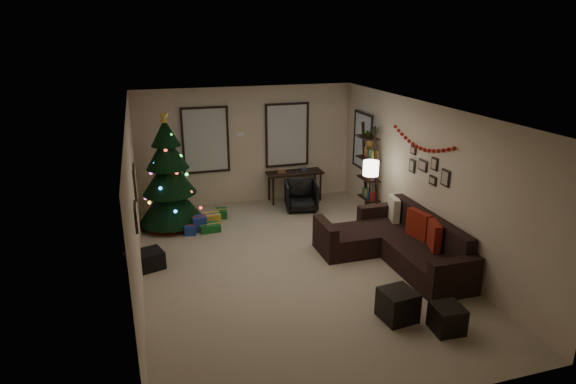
# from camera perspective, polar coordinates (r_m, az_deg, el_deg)

# --- Properties ---
(floor) EXTENTS (7.00, 7.00, 0.00)m
(floor) POSITION_cam_1_polar(r_m,az_deg,el_deg) (8.52, 0.54, -8.66)
(floor) COLOR tan
(floor) RESTS_ON ground
(ceiling) EXTENTS (7.00, 7.00, 0.00)m
(ceiling) POSITION_cam_1_polar(r_m,az_deg,el_deg) (7.67, 0.60, 9.58)
(ceiling) COLOR white
(ceiling) RESTS_ON floor
(wall_back) EXTENTS (5.00, 0.00, 5.00)m
(wall_back) POSITION_cam_1_polar(r_m,az_deg,el_deg) (11.25, -4.83, 5.44)
(wall_back) COLOR beige
(wall_back) RESTS_ON floor
(wall_front) EXTENTS (5.00, 0.00, 5.00)m
(wall_front) POSITION_cam_1_polar(r_m,az_deg,el_deg) (5.06, 12.87, -12.25)
(wall_front) COLOR beige
(wall_front) RESTS_ON floor
(wall_left) EXTENTS (0.00, 7.00, 7.00)m
(wall_left) POSITION_cam_1_polar(r_m,az_deg,el_deg) (7.66, -17.57, -1.77)
(wall_left) COLOR beige
(wall_left) RESTS_ON floor
(wall_right) EXTENTS (0.00, 7.00, 7.00)m
(wall_right) POSITION_cam_1_polar(r_m,az_deg,el_deg) (9.03, 15.88, 1.46)
(wall_right) COLOR beige
(wall_right) RESTS_ON floor
(window_back_left) EXTENTS (1.05, 0.06, 1.50)m
(window_back_left) POSITION_cam_1_polar(r_m,az_deg,el_deg) (11.03, -9.67, 6.03)
(window_back_left) COLOR #728CB2
(window_back_left) RESTS_ON wall_back
(window_back_right) EXTENTS (1.05, 0.06, 1.50)m
(window_back_right) POSITION_cam_1_polar(r_m,az_deg,el_deg) (11.41, -0.13, 6.72)
(window_back_right) COLOR #728CB2
(window_back_right) RESTS_ON wall_back
(window_right_wall) EXTENTS (0.06, 0.90, 1.30)m
(window_right_wall) POSITION_cam_1_polar(r_m,az_deg,el_deg) (11.13, 8.82, 5.93)
(window_right_wall) COLOR #728CB2
(window_right_wall) RESTS_ON wall_right
(christmas_tree) EXTENTS (1.31, 1.31, 2.44)m
(christmas_tree) POSITION_cam_1_polar(r_m,az_deg,el_deg) (10.10, -13.81, 1.42)
(christmas_tree) COLOR black
(christmas_tree) RESTS_ON floor
(presents) EXTENTS (1.50, 1.01, 0.30)m
(presents) POSITION_cam_1_polar(r_m,az_deg,el_deg) (10.22, -10.87, -3.49)
(presents) COLOR navy
(presents) RESTS_ON floor
(sofa) EXTENTS (1.85, 2.69, 0.86)m
(sofa) POSITION_cam_1_polar(r_m,az_deg,el_deg) (8.85, 12.67, -6.06)
(sofa) COLOR black
(sofa) RESTS_ON floor
(pillow_red_a) EXTENTS (0.26, 0.48, 0.46)m
(pillow_red_a) POSITION_cam_1_polar(r_m,az_deg,el_deg) (8.47, 16.77, -4.90)
(pillow_red_a) COLOR maroon
(pillow_red_a) RESTS_ON sofa
(pillow_red_b) EXTENTS (0.23, 0.52, 0.50)m
(pillow_red_b) POSITION_cam_1_polar(r_m,az_deg,el_deg) (8.84, 15.08, -3.74)
(pillow_red_b) COLOR maroon
(pillow_red_b) RESTS_ON sofa
(pillow_cream) EXTENTS (0.25, 0.48, 0.46)m
(pillow_cream) POSITION_cam_1_polar(r_m,az_deg,el_deg) (9.54, 12.34, -1.90)
(pillow_cream) COLOR beige
(pillow_cream) RESTS_ON sofa
(ottoman_near) EXTENTS (0.50, 0.50, 0.44)m
(ottoman_near) POSITION_cam_1_polar(r_m,az_deg,el_deg) (7.18, 12.77, -12.81)
(ottoman_near) COLOR black
(ottoman_near) RESTS_ON floor
(ottoman_far) EXTENTS (0.42, 0.42, 0.38)m
(ottoman_far) POSITION_cam_1_polar(r_m,az_deg,el_deg) (7.11, 18.19, -13.95)
(ottoman_far) COLOR black
(ottoman_far) RESTS_ON floor
(desk) EXTENTS (1.32, 0.47, 0.71)m
(desk) POSITION_cam_1_polar(r_m,az_deg,el_deg) (11.44, 0.80, 1.99)
(desk) COLOR black
(desk) RESTS_ON floor
(desk_chair) EXTENTS (0.75, 0.72, 0.66)m
(desk_chair) POSITION_cam_1_polar(r_m,az_deg,el_deg) (10.93, 1.57, -0.46)
(desk_chair) COLOR black
(desk_chair) RESTS_ON floor
(bookshelf) EXTENTS (0.30, 0.59, 2.04)m
(bookshelf) POSITION_cam_1_polar(r_m,az_deg,el_deg) (10.55, 9.54, 2.29)
(bookshelf) COLOR black
(bookshelf) RESTS_ON floor
(potted_plant) EXTENTS (0.60, 0.57, 0.53)m
(potted_plant) POSITION_cam_1_polar(r_m,az_deg,el_deg) (10.38, 9.70, 6.82)
(potted_plant) COLOR #4C4C4C
(potted_plant) RESTS_ON bookshelf
(floor_lamp) EXTENTS (0.31, 0.31, 1.45)m
(floor_lamp) POSITION_cam_1_polar(r_m,az_deg,el_deg) (9.70, 9.68, 2.23)
(floor_lamp) COLOR black
(floor_lamp) RESTS_ON floor
(art_map) EXTENTS (0.04, 0.60, 0.50)m
(art_map) POSITION_cam_1_polar(r_m,az_deg,el_deg) (8.42, -17.56, 1.13)
(art_map) COLOR black
(art_map) RESTS_ON wall_left
(art_abstract) EXTENTS (0.04, 0.45, 0.35)m
(art_abstract) POSITION_cam_1_polar(r_m,az_deg,el_deg) (7.13, -17.43, -2.77)
(art_abstract) COLOR black
(art_abstract) RESTS_ON wall_left
(gallery) EXTENTS (0.03, 1.25, 0.54)m
(gallery) POSITION_cam_1_polar(r_m,az_deg,el_deg) (8.90, 16.15, 2.68)
(gallery) COLOR black
(gallery) RESTS_ON wall_right
(garland) EXTENTS (0.08, 1.90, 0.30)m
(garland) POSITION_cam_1_polar(r_m,az_deg,el_deg) (8.99, 15.38, 5.69)
(garland) COLOR #A5140C
(garland) RESTS_ON wall_right
(stocking_left) EXTENTS (0.20, 0.05, 0.36)m
(stocking_left) POSITION_cam_1_polar(r_m,az_deg,el_deg) (11.22, -5.59, 6.16)
(stocking_left) COLOR #990F0C
(stocking_left) RESTS_ON wall_back
(stocking_right) EXTENTS (0.20, 0.05, 0.36)m
(stocking_right) POSITION_cam_1_polar(r_m,az_deg,el_deg) (11.30, -3.96, 6.43)
(stocking_right) COLOR #990F0C
(stocking_right) RESTS_ON wall_back
(storage_bin) EXTENTS (0.72, 0.59, 0.31)m
(storage_bin) POSITION_cam_1_polar(r_m,az_deg,el_deg) (8.69, -16.56, -7.76)
(storage_bin) COLOR black
(storage_bin) RESTS_ON floor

